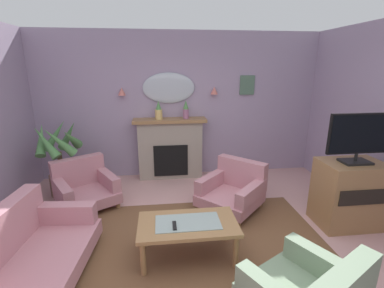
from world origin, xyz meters
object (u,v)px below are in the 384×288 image
floral_couch (18,264)px  armchair_near_fireplace (85,186)px  mantel_vase_centre (159,111)px  potted_plant_tall_palm (60,159)px  wall_sconce_right (214,91)px  mantel_vase_left (186,110)px  armchair_beside_couch (233,189)px  tv_cabinet (348,194)px  tv_flatscreen (360,137)px  wall_mirror (169,88)px  tv_remote (175,226)px  framed_picture (247,85)px  wall_sconce_left (122,92)px  coffee_table (188,227)px  fireplace (170,149)px

floral_couch → armchair_near_fireplace: (0.18, 1.73, -0.01)m
mantel_vase_centre → potted_plant_tall_palm: bearing=-162.9°
mantel_vase_centre → wall_sconce_right: wall_sconce_right is taller
mantel_vase_left → armchair_beside_couch: (0.60, -1.28, -1.02)m
armchair_beside_couch → tv_cabinet: (1.42, -0.63, 0.15)m
tv_flatscreen → wall_mirror: bearing=137.7°
armchair_beside_couch → tv_cabinet: 1.56m
potted_plant_tall_palm → tv_remote: bearing=-46.9°
wall_mirror → armchair_beside_couch: 2.21m
tv_flatscreen → tv_remote: bearing=-168.8°
wall_mirror → framed_picture: wall_mirror is taller
wall_sconce_left → floral_couch: size_ratio=0.08×
mantel_vase_left → armchair_near_fireplace: mantel_vase_left is taller
tv_flatscreen → wall_sconce_left: bearing=147.0°
mantel_vase_left → coffee_table: (-0.21, -2.34, -0.94)m
armchair_beside_couch → tv_flatscreen: bearing=-24.7°
mantel_vase_centre → wall_mirror: wall_mirror is taller
mantel_vase_left → armchair_near_fireplace: 2.17m
mantel_vase_left → fireplace: bearing=174.6°
tv_cabinet → armchair_near_fireplace: bearing=165.1°
tv_flatscreen → mantel_vase_centre: bearing=142.4°
tv_cabinet → potted_plant_tall_palm: (-4.15, 1.41, 0.19)m
wall_mirror → framed_picture: 1.50m
wall_mirror → framed_picture: (1.50, 0.01, 0.04)m
fireplace → mantel_vase_centre: 0.76m
tv_flatscreen → potted_plant_tall_palm: size_ratio=0.67×
tv_remote → potted_plant_tall_palm: potted_plant_tall_palm is taller
mantel_vase_centre → framed_picture: (1.70, 0.18, 0.44)m
tv_cabinet → wall_sconce_left: bearing=147.2°
wall_sconce_right → tv_remote: 2.95m
tv_flatscreen → potted_plant_tall_palm: bearing=161.0°
wall_mirror → potted_plant_tall_palm: size_ratio=0.76×
wall_sconce_left → coffee_table: bearing=-69.1°
potted_plant_tall_palm → wall_sconce_right: bearing=13.1°
mantel_vase_left → framed_picture: framed_picture is taller
tv_remote → armchair_beside_couch: bearing=49.5°
floral_couch → tv_remote: bearing=9.7°
coffee_table → floral_couch: bearing=-168.9°
wall_mirror → coffee_table: size_ratio=0.87×
floral_couch → potted_plant_tall_palm: 2.20m
mantel_vase_centre → tv_flatscreen: bearing=-37.6°
wall_sconce_right → tv_flatscreen: wall_sconce_right is taller
mantel_vase_left → framed_picture: 1.29m
framed_picture → potted_plant_tall_palm: 3.59m
fireplace → armchair_near_fireplace: fireplace is taller
floral_couch → tv_flatscreen: bearing=10.7°
wall_sconce_left → armchair_beside_couch: bearing=-38.8°
fireplace → tv_remote: bearing=-91.5°
wall_sconce_right → potted_plant_tall_palm: wall_sconce_right is taller
fireplace → framed_picture: bearing=5.8°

